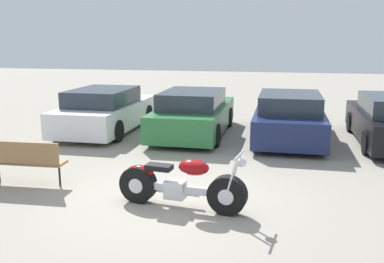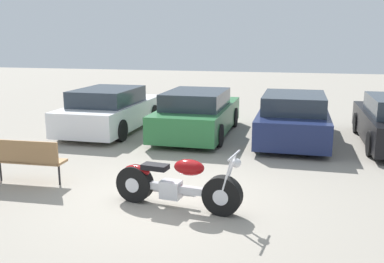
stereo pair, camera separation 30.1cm
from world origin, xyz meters
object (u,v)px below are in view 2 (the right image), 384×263
object	(u,v)px
parked_car_navy	(293,118)
motorcycle	(176,184)
parked_car_green	(198,114)
park_bench	(26,157)
parked_car_white	(111,110)

from	to	relation	value
parked_car_navy	motorcycle	bearing A→B (deg)	-108.25
motorcycle	parked_car_navy	distance (m)	5.80
parked_car_green	park_bench	distance (m)	5.54
parked_car_green	parked_car_navy	distance (m)	2.73
parked_car_white	parked_car_navy	bearing A→B (deg)	0.30
motorcycle	parked_car_white	size ratio (longest dim) A/B	0.51
parked_car_navy	park_bench	distance (m)	7.08
park_bench	parked_car_green	bearing A→B (deg)	66.26
motorcycle	parked_car_green	distance (m)	5.59
parked_car_navy	park_bench	world-z (taller)	parked_car_navy
parked_car_white	park_bench	bearing A→B (deg)	-84.30
parked_car_navy	park_bench	bearing A→B (deg)	-134.44
motorcycle	park_bench	distance (m)	3.18
parked_car_navy	park_bench	xyz separation A→B (m)	(-4.96, -5.06, -0.08)
parked_car_white	park_bench	size ratio (longest dim) A/B	2.92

